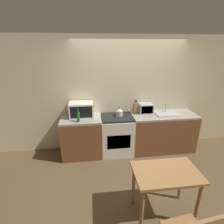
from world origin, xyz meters
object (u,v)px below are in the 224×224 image
at_px(stove_range, 117,135).
at_px(toaster_oven, 146,108).
at_px(bottle, 78,117).
at_px(microwave, 82,110).
at_px(kettle, 119,112).
at_px(dining_table, 166,179).

xyz_separation_m(stove_range, toaster_oven, (0.70, 0.16, 0.56)).
bearing_deg(bottle, microwave, 78.46).
distance_m(microwave, toaster_oven, 1.47).
height_order(microwave, toaster_oven, microwave).
distance_m(kettle, microwave, 0.84).
distance_m(kettle, dining_table, 1.82).
distance_m(kettle, bottle, 0.92).
height_order(stove_range, dining_table, stove_range).
height_order(kettle, dining_table, kettle).
xyz_separation_m(stove_range, microwave, (-0.77, 0.11, 0.61)).
xyz_separation_m(microwave, dining_table, (1.19, -1.81, -0.42)).
height_order(microwave, bottle, microwave).
bearing_deg(stove_range, kettle, 37.17).
distance_m(kettle, toaster_oven, 0.65).
distance_m(microwave, bottle, 0.29).
bearing_deg(stove_range, toaster_oven, 13.03).
xyz_separation_m(kettle, toaster_oven, (0.64, 0.12, 0.03)).
height_order(bottle, dining_table, bottle).
height_order(microwave, dining_table, microwave).
bearing_deg(kettle, toaster_oven, 10.31).
relative_size(stove_range, dining_table, 1.01).
bearing_deg(bottle, stove_range, 12.03).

